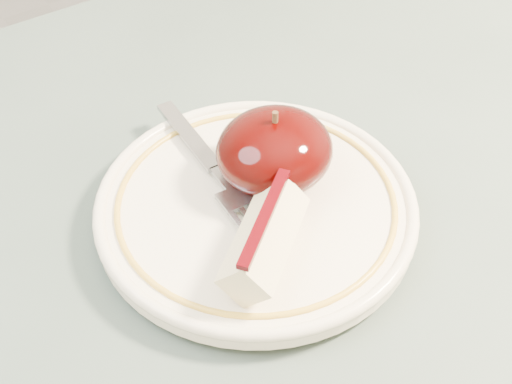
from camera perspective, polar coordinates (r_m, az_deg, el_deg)
plate at (r=0.49m, az=0.00°, el=-1.16°), size 0.22×0.22×0.02m
apple_half at (r=0.49m, az=1.48°, el=3.34°), size 0.08×0.08×0.06m
apple_wedge at (r=0.44m, az=0.69°, el=-3.69°), size 0.09×0.08×0.04m
fork at (r=0.50m, az=-3.21°, el=1.81°), size 0.03×0.16×0.00m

